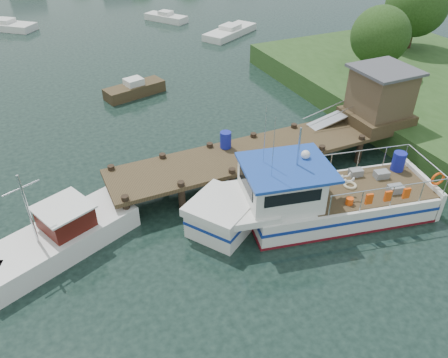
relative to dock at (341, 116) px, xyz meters
name	(u,v)px	position (x,y,z in m)	size (l,w,h in m)	color
ground_plane	(229,180)	(-6.51, -0.01, -2.24)	(160.00, 160.00, 0.00)	black
dock	(341,116)	(0.00, 0.00, 0.00)	(16.60, 3.00, 4.78)	#43341F
lobster_boat	(309,200)	(-4.61, -4.14, -1.24)	(11.44, 5.18, 5.50)	silver
work_boat	(50,242)	(-15.27, -1.77, -1.60)	(7.53, 4.67, 4.05)	silver
moored_rowboat	(135,89)	(-8.00, 12.37, -1.78)	(4.46, 2.45, 1.23)	#43341F
moored_b	(166,17)	(0.32, 30.32, -1.85)	(3.96, 4.86, 1.05)	silver
moored_c	(230,31)	(4.33, 22.67, -1.87)	(6.59, 5.13, 1.01)	silver
moored_d	(5,25)	(-15.52, 34.11, -1.85)	(6.10, 5.67, 1.06)	silver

